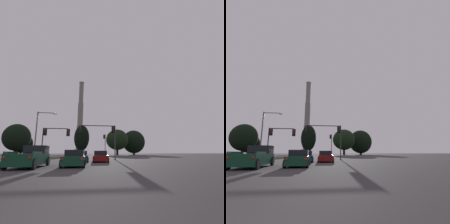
# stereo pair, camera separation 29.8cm
# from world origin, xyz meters

# --- Properties ---
(pickup_truck_left_lane_second) EXTENTS (2.23, 5.52, 1.82)m
(pickup_truck_left_lane_second) POSITION_xyz_m (-3.50, 13.60, 0.80)
(pickup_truck_left_lane_second) COLOR #0F3823
(pickup_truck_left_lane_second) RESTS_ON ground_plane
(sedan_right_lane_front) EXTENTS (2.11, 4.75, 1.43)m
(sedan_right_lane_front) POSITION_xyz_m (2.88, 21.37, 0.67)
(sedan_right_lane_front) COLOR maroon
(sedan_right_lane_front) RESTS_ON ground_plane
(sedan_center_lane_front) EXTENTS (2.13, 4.76, 1.43)m
(sedan_center_lane_front) POSITION_xyz_m (0.29, 21.83, 0.67)
(sedan_center_lane_front) COLOR navy
(sedan_center_lane_front) RESTS_ON ground_plane
(sedan_center_lane_second) EXTENTS (2.04, 4.73, 1.43)m
(sedan_center_lane_second) POSITION_xyz_m (0.07, 14.13, 0.67)
(sedan_center_lane_second) COLOR #0F3823
(sedan_center_lane_second) RESTS_ON ground_plane
(traffic_light_overhead_right) EXTENTS (6.49, 0.50, 5.88)m
(traffic_light_overhead_right) POSITION_xyz_m (3.75, 27.93, 4.54)
(traffic_light_overhead_right) COLOR #2D2D30
(traffic_light_overhead_right) RESTS_ON ground_plane
(traffic_light_overhead_left) EXTENTS (4.58, 0.50, 5.30)m
(traffic_light_overhead_left) POSITION_xyz_m (-4.79, 28.21, 4.02)
(traffic_light_overhead_left) COLOR #2D2D30
(traffic_light_overhead_left) RESTS_ON ground_plane
(traffic_light_far_right) EXTENTS (0.78, 0.50, 6.52)m
(traffic_light_far_right) POSITION_xyz_m (6.22, 49.75, 4.26)
(traffic_light_far_right) COLOR #2D2D30
(traffic_light_far_right) RESTS_ON ground_plane
(street_lamp) EXTENTS (3.19, 0.36, 7.88)m
(street_lamp) POSITION_xyz_m (-6.69, 27.50, 4.89)
(street_lamp) COLOR #56565B
(street_lamp) RESTS_ON ground_plane
(smokestack) EXTENTS (8.25, 8.25, 61.84)m
(smokestack) POSITION_xyz_m (-5.58, 144.21, 24.18)
(smokestack) COLOR slate
(smokestack) RESTS_ON ground_plane
(treeline_center_right) EXTENTS (11.33, 10.20, 12.85)m
(treeline_center_right) POSITION_xyz_m (16.11, 86.20, 7.65)
(treeline_center_right) COLOR black
(treeline_center_right) RESTS_ON ground_plane
(treeline_right_mid) EXTENTS (12.99, 11.69, 14.88)m
(treeline_right_mid) POSITION_xyz_m (-32.74, 87.86, 8.42)
(treeline_right_mid) COLOR black
(treeline_right_mid) RESTS_ON ground_plane
(treeline_far_left) EXTENTS (7.87, 7.08, 15.46)m
(treeline_far_left) POSITION_xyz_m (-1.95, 91.36, 8.74)
(treeline_far_left) COLOR black
(treeline_far_left) RESTS_ON ground_plane
(treeline_far_right) EXTENTS (12.79, 11.51, 13.66)m
(treeline_far_right) POSITION_xyz_m (27.12, 95.41, 7.24)
(treeline_far_right) COLOR black
(treeline_far_right) RESTS_ON ground_plane
(treeline_left_mid) EXTENTS (11.39, 10.26, 10.93)m
(treeline_left_mid) POSITION_xyz_m (-33.21, 96.36, 6.02)
(treeline_left_mid) COLOR black
(treeline_left_mid) RESTS_ON ground_plane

